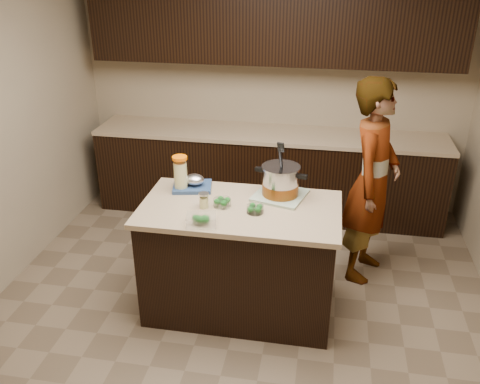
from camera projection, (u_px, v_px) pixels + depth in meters
The scene contains 13 objects.
ground_plane at pixel (240, 306), 4.08m from camera, with size 4.00×4.00×0.00m, color brown.
room_shell at pixel (240, 97), 3.34m from camera, with size 4.04×4.04×2.72m.
back_cabinets at pixel (270, 127), 5.22m from camera, with size 3.60×0.63×2.33m.
island at pixel (240, 259), 3.89m from camera, with size 1.46×0.81×0.90m.
dish_towel at pixel (280, 195), 3.84m from camera, with size 0.36×0.36×0.02m, color #587D54.
stock_pot at pixel (280, 182), 3.80m from camera, with size 0.40×0.35×0.41m.
lemonade_pitcher at pixel (181, 175), 3.89m from camera, with size 0.15×0.15×0.28m.
mason_jar at pixel (204, 201), 3.66m from camera, with size 0.08×0.08×0.12m.
broccoli_tub_left at pixel (222, 203), 3.69m from camera, with size 0.15×0.15×0.06m.
broccoli_tub_right at pixel (255, 209), 3.60m from camera, with size 0.16×0.16×0.06m.
broccoli_tub_rect at pixel (201, 220), 3.44m from camera, with size 0.23×0.18×0.07m.
blue_tray at pixel (193, 184), 3.96m from camera, with size 0.34×0.29×0.11m.
person at pixel (372, 182), 4.17m from camera, with size 0.63×0.41×1.73m, color gray.
Camera 1 is at (0.58, -3.23, 2.59)m, focal length 38.00 mm.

